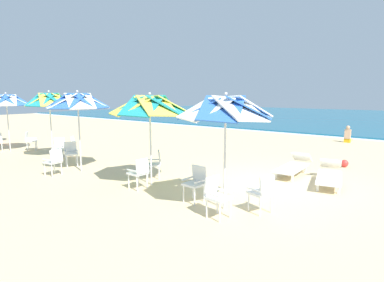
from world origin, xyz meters
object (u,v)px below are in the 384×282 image
beach_umbrella_3 (49,100)px  plastic_chair_7 (59,147)px  beach_umbrella_1 (150,106)px  plastic_chair_5 (71,152)px  sun_lounger_0 (330,175)px  sun_lounger_1 (293,166)px  plastic_chair_4 (155,163)px  plastic_chair_8 (70,145)px  plastic_chair_9 (30,140)px  beach_umbrella_2 (78,102)px  beach_umbrella_0 (226,109)px  plastic_chair_6 (54,160)px  plastic_chair_1 (196,181)px  plastic_chair_3 (139,171)px  plastic_chair_0 (216,194)px  beachgoer_seated (348,137)px  beach_umbrella_4 (6,101)px  plastic_chair_2 (263,191)px  beach_ball (345,163)px

beach_umbrella_3 → plastic_chair_7: bearing=7.5°
beach_umbrella_1 → plastic_chair_5: size_ratio=3.05×
sun_lounger_0 → sun_lounger_1: size_ratio=1.03×
plastic_chair_4 → beach_umbrella_3: (-5.53, -0.40, 1.84)m
beach_umbrella_1 → sun_lounger_1: (2.75, 3.70, -1.98)m
plastic_chair_8 → plastic_chair_4: bearing=-2.1°
plastic_chair_9 → beach_umbrella_2: bearing=-8.1°
plastic_chair_9 → beach_umbrella_3: bearing=-5.5°
beach_umbrella_0 → beach_umbrella_3: beach_umbrella_3 is taller
beach_umbrella_0 → plastic_chair_7: bearing=176.2°
plastic_chair_6 → plastic_chair_8: bearing=141.1°
beach_umbrella_2 → plastic_chair_6: 2.04m
plastic_chair_6 → plastic_chair_7: size_ratio=1.00×
plastic_chair_1 → plastic_chair_7: same height
beach_umbrella_0 → plastic_chair_3: size_ratio=3.04×
plastic_chair_0 → beachgoer_seated: (-0.33, 13.21, -0.20)m
beach_umbrella_0 → plastic_chair_4: 3.67m
beach_umbrella_2 → plastic_chair_6: beach_umbrella_2 is taller
plastic_chair_4 → plastic_chair_6: size_ratio=1.00×
beach_umbrella_2 → plastic_chair_1: bearing=0.5°
beach_umbrella_3 → beachgoer_seated: bearing=55.4°
beach_umbrella_2 → beach_umbrella_4: size_ratio=1.02×
plastic_chair_5 → plastic_chair_6: size_ratio=1.00×
plastic_chair_3 → beach_umbrella_4: bearing=178.7°
beach_umbrella_1 → beachgoer_seated: size_ratio=2.85×
plastic_chair_3 → beach_umbrella_3: size_ratio=0.32×
plastic_chair_1 → plastic_chair_2: (1.62, 0.29, 0.00)m
plastic_chair_3 → plastic_chair_6: (-3.20, -0.73, 0.00)m
plastic_chair_4 → beach_umbrella_2: (-2.62, -0.93, 1.84)m
beach_umbrella_0 → beach_umbrella_1: (-2.67, 0.30, -0.01)m
beach_umbrella_2 → plastic_chair_5: bearing=165.8°
plastic_chair_4 → plastic_chair_3: bearing=-66.6°
plastic_chair_3 → sun_lounger_0: size_ratio=0.39×
beach_umbrella_2 → plastic_chair_3: bearing=-2.7°
plastic_chair_1 → beach_umbrella_2: bearing=-179.5°
plastic_chair_2 → beach_umbrella_1: size_ratio=0.33×
plastic_chair_9 → beach_umbrella_0: bearing=-3.7°
plastic_chair_7 → beach_ball: size_ratio=3.27×
beach_umbrella_2 → beachgoer_seated: 14.03m
beach_umbrella_1 → plastic_chair_4: bearing=125.6°
beachgoer_seated → plastic_chair_7: bearing=-123.4°
plastic_chair_9 → sun_lounger_0: (12.46, 2.82, -0.22)m
plastic_chair_0 → sun_lounger_1: size_ratio=0.40×
beach_umbrella_0 → sun_lounger_0: (1.31, 3.55, -1.98)m
beach_ball → beach_umbrella_4: bearing=-154.0°
beach_umbrella_4 → plastic_chair_6: bearing=-9.2°
sun_lounger_0 → beach_ball: (-0.19, 2.64, -0.15)m
plastic_chair_3 → beach_umbrella_4: 9.10m
plastic_chair_9 → beach_ball: 13.43m
plastic_chair_5 → plastic_chair_7: same height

